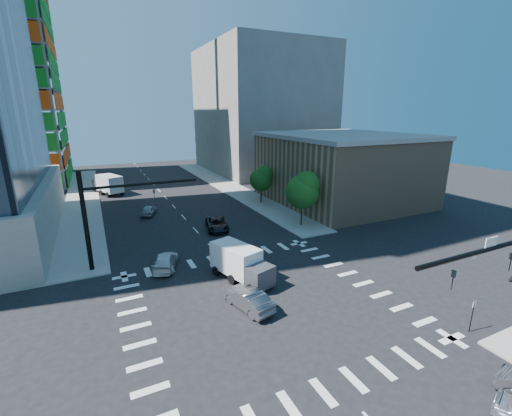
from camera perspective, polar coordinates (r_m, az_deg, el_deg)
ground at (r=26.80m, az=1.04°, el=-15.51°), size 160.00×160.00×0.00m
road_markings at (r=26.80m, az=1.04°, el=-15.50°), size 20.00×20.00×0.01m
sidewalk_ne at (r=66.06m, az=-4.82°, el=3.69°), size 5.00×60.00×0.15m
sidewalk_nw at (r=62.04m, az=-26.93°, el=1.20°), size 5.00×60.00×0.15m
commercial_building at (r=55.87m, az=14.09°, el=6.51°), size 20.50×22.50×10.60m
bg_building_ne at (r=84.15m, az=0.75°, el=15.91°), size 24.00×30.00×28.00m
signal_mast_nw at (r=33.03m, az=-24.16°, el=-0.39°), size 10.20×0.40×9.00m
tree_south at (r=42.31m, az=7.96°, el=3.07°), size 4.16×4.16×6.82m
tree_north at (r=52.78m, az=1.02°, el=4.99°), size 3.54×3.52×5.78m
no_parking_sign at (r=27.02m, az=32.39°, el=-14.56°), size 0.30×0.06×2.20m
car_nb_far at (r=41.89m, az=-6.54°, el=-2.65°), size 3.37×5.53×1.43m
car_sb_near at (r=32.84m, az=-14.88°, el=-8.53°), size 3.39×5.05×1.36m
car_sb_mid at (r=49.73m, az=-17.40°, el=-0.36°), size 2.98×4.25×1.34m
car_sb_cross at (r=25.81m, az=-1.38°, el=-14.90°), size 2.62×4.79×1.50m
box_truck_near at (r=29.32m, az=-2.23°, el=-9.73°), size 3.96×6.01×2.91m
box_truck_far at (r=64.96m, az=-23.55°, el=3.48°), size 4.86×6.96×3.36m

